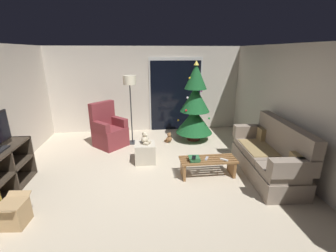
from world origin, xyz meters
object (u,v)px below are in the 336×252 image
(media_shelf, at_px, (0,175))
(armchair, at_px, (109,131))
(couch, at_px, (270,156))
(remote_white, at_px, (224,160))
(coffee_table, at_px, (208,164))
(cell_phone, at_px, (194,157))
(ottoman, at_px, (145,153))
(teddy_bear_cream, at_px, (145,138))
(teddy_bear_chestnut_by_tree, at_px, (169,138))
(book_stack, at_px, (194,159))
(remote_silver, at_px, (207,158))
(christmas_tree, at_px, (195,107))
(floor_lamp, at_px, (130,87))
(cardboard_box_open_near_shelf, at_px, (13,214))

(media_shelf, bearing_deg, armchair, 53.12)
(couch, xyz_separation_m, remote_white, (-0.92, 0.01, -0.02))
(coffee_table, relative_size, cell_phone, 7.64)
(ottoman, xyz_separation_m, teddy_bear_cream, (0.01, -0.01, 0.34))
(cell_phone, xyz_separation_m, teddy_bear_chestnut_by_tree, (-0.25, 1.91, -0.33))
(book_stack, xyz_separation_m, cell_phone, (-0.02, -0.03, 0.04))
(remote_silver, height_order, remote_white, same)
(book_stack, bearing_deg, christmas_tree, 77.68)
(remote_silver, relative_size, remote_white, 1.00)
(remote_silver, height_order, floor_lamp, floor_lamp)
(coffee_table, xyz_separation_m, ottoman, (-1.21, 0.75, -0.03))
(couch, height_order, book_stack, couch)
(book_stack, height_order, teddy_bear_cream, teddy_bear_cream)
(couch, relative_size, teddy_bear_cream, 6.97)
(remote_white, distance_m, book_stack, 0.57)
(coffee_table, distance_m, floor_lamp, 2.75)
(floor_lamp, bearing_deg, coffee_table, -51.08)
(ottoman, distance_m, cardboard_box_open_near_shelf, 2.58)
(remote_white, distance_m, ottoman, 1.73)
(teddy_bear_chestnut_by_tree, bearing_deg, teddy_bear_cream, -120.72)
(remote_silver, bearing_deg, book_stack, -139.32)
(book_stack, distance_m, floor_lamp, 2.57)
(teddy_bear_chestnut_by_tree, xyz_separation_m, cardboard_box_open_near_shelf, (-2.53, -2.85, 0.06))
(teddy_bear_chestnut_by_tree, distance_m, cardboard_box_open_near_shelf, 3.81)
(media_shelf, distance_m, ottoman, 2.63)
(teddy_bear_cream, bearing_deg, coffee_table, -31.73)
(teddy_bear_cream, bearing_deg, remote_silver, -32.50)
(christmas_tree, height_order, media_shelf, christmas_tree)
(remote_silver, distance_m, teddy_bear_cream, 1.40)
(floor_lamp, bearing_deg, remote_silver, -51.70)
(remote_white, relative_size, teddy_bear_chestnut_by_tree, 0.55)
(couch, distance_m, ottoman, 2.57)
(christmas_tree, bearing_deg, media_shelf, -149.91)
(couch, distance_m, teddy_bear_cream, 2.56)
(ottoman, bearing_deg, teddy_bear_chestnut_by_tree, 58.79)
(book_stack, distance_m, cell_phone, 0.05)
(book_stack, relative_size, teddy_bear_chestnut_by_tree, 0.77)
(media_shelf, bearing_deg, coffee_table, 3.76)
(christmas_tree, distance_m, armchair, 2.35)
(couch, distance_m, remote_silver, 1.24)
(coffee_table, xyz_separation_m, armchair, (-2.12, 1.79, 0.16))
(book_stack, xyz_separation_m, media_shelf, (-3.36, -0.18, -0.03))
(christmas_tree, bearing_deg, cardboard_box_open_near_shelf, -137.32)
(cell_phone, xyz_separation_m, floor_lamp, (-1.23, 1.98, 1.05))
(couch, height_order, ottoman, couch)
(remote_white, relative_size, armchair, 0.14)
(armchair, bearing_deg, teddy_bear_cream, -48.69)
(coffee_table, height_order, book_stack, book_stack)
(book_stack, height_order, cardboard_box_open_near_shelf, book_stack)
(armchair, xyz_separation_m, cardboard_box_open_near_shelf, (-0.96, -2.82, -0.22))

